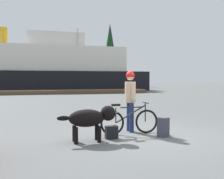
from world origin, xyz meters
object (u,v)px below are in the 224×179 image
object	(u,v)px
ferry_boat	(34,70)
sailboat_moored	(78,87)
handbag_pannier	(111,132)
bicycle	(129,121)
backpack	(163,127)
person_cyclist	(130,95)
dog	(91,118)

from	to	relation	value
ferry_boat	sailboat_moored	size ratio (longest dim) A/B	3.66
handbag_pannier	ferry_boat	xyz separation A→B (m)	(-2.12, 29.94, 2.64)
bicycle	backpack	bearing A→B (deg)	-34.71
person_cyclist	dog	world-z (taller)	person_cyclist
person_cyclist	sailboat_moored	xyz separation A→B (m)	(2.51, 26.44, -0.61)
backpack	ferry_boat	size ratio (longest dim) A/B	0.02
person_cyclist	ferry_boat	size ratio (longest dim) A/B	0.06
bicycle	person_cyclist	world-z (taller)	person_cyclist
bicycle	dog	xyz separation A→B (m)	(-1.22, -0.55, 0.22)
backpack	handbag_pannier	bearing A→B (deg)	173.19
backpack	sailboat_moored	size ratio (longest dim) A/B	0.06
backpack	handbag_pannier	size ratio (longest dim) A/B	1.55
bicycle	dog	bearing A→B (deg)	-155.65
bicycle	ferry_boat	distance (m)	29.79
bicycle	dog	size ratio (longest dim) A/B	1.16
dog	ferry_boat	world-z (taller)	ferry_boat
dog	person_cyclist	bearing A→B (deg)	33.66
ferry_boat	dog	bearing A→B (deg)	-87.09
backpack	sailboat_moored	xyz separation A→B (m)	(1.90, 27.35, 0.23)
ferry_boat	handbag_pannier	bearing A→B (deg)	-85.95
sailboat_moored	person_cyclist	bearing A→B (deg)	-95.43
dog	handbag_pannier	xyz separation A→B (m)	(0.59, 0.18, -0.42)
person_cyclist	handbag_pannier	bearing A→B (deg)	-136.90
bicycle	backpack	distance (m)	0.95
handbag_pannier	ferry_boat	distance (m)	30.13
bicycle	backpack	size ratio (longest dim) A/B	3.29
ferry_boat	sailboat_moored	bearing A→B (deg)	-26.96
sailboat_moored	handbag_pannier	bearing A→B (deg)	-96.93
backpack	sailboat_moored	distance (m)	27.41
dog	backpack	distance (m)	2.02
ferry_boat	backpack	bearing A→B (deg)	-83.32
sailboat_moored	ferry_boat	bearing A→B (deg)	153.04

